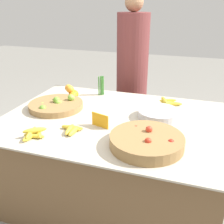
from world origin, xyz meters
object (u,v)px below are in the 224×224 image
(tomato_basket, at_px, (147,141))
(metal_bowl, at_px, (159,114))
(price_sign, at_px, (100,120))
(vendor_person, at_px, (132,76))
(lime_bowl, at_px, (56,105))

(tomato_basket, distance_m, metal_bowl, 0.43)
(metal_bowl, xyz_separation_m, price_sign, (-0.36, -0.28, 0.02))
(metal_bowl, height_order, vendor_person, vendor_person)
(metal_bowl, distance_m, price_sign, 0.45)
(tomato_basket, relative_size, price_sign, 3.32)
(price_sign, relative_size, vendor_person, 0.09)
(lime_bowl, distance_m, metal_bowl, 0.82)
(lime_bowl, xyz_separation_m, tomato_basket, (0.81, -0.36, 0.01))
(tomato_basket, bearing_deg, vendor_person, 108.02)
(lime_bowl, distance_m, price_sign, 0.50)
(lime_bowl, height_order, vendor_person, vendor_person)
(tomato_basket, height_order, metal_bowl, tomato_basket)
(vendor_person, bearing_deg, price_sign, -86.31)
(metal_bowl, bearing_deg, tomato_basket, -90.31)
(metal_bowl, height_order, price_sign, price_sign)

